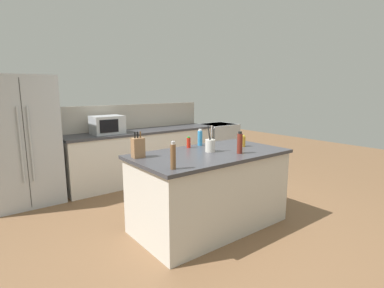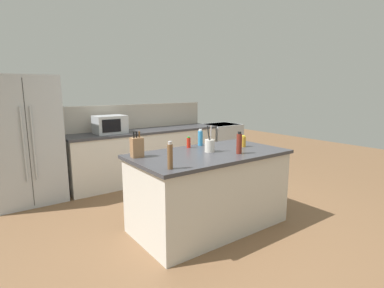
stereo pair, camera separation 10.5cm
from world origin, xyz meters
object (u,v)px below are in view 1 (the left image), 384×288
at_px(range_oven, 218,144).
at_px(knife_block, 138,147).
at_px(honey_jar, 242,141).
at_px(pepper_grinder, 173,156).
at_px(dish_soap_bottle, 200,138).
at_px(refrigerator, 21,141).
at_px(hot_sauce_bottle, 189,143).
at_px(vinegar_bottle, 240,143).
at_px(utensil_crock, 210,145).
at_px(microwave, 107,125).

relative_size(range_oven, knife_block, 3.17).
height_order(honey_jar, pepper_grinder, pepper_grinder).
xyz_separation_m(honey_jar, dish_soap_bottle, (-0.40, 0.40, 0.03)).
xyz_separation_m(range_oven, honey_jar, (-1.58, -2.19, 0.54)).
relative_size(refrigerator, hot_sauce_bottle, 12.94).
bearing_deg(knife_block, hot_sauce_bottle, 10.75).
bearing_deg(refrigerator, honey_jar, -44.84).
height_order(range_oven, hot_sauce_bottle, hot_sauce_bottle).
bearing_deg(vinegar_bottle, dish_soap_bottle, 94.42).
xyz_separation_m(pepper_grinder, hot_sauce_bottle, (0.75, 0.74, -0.06)).
bearing_deg(utensil_crock, range_oven, 45.48).
distance_m(knife_block, utensil_crock, 0.87).
bearing_deg(dish_soap_bottle, utensil_crock, -112.43).
xyz_separation_m(microwave, vinegar_bottle, (0.62, -2.46, -0.03)).
bearing_deg(knife_block, refrigerator, 117.17).
bearing_deg(knife_block, dish_soap_bottle, 11.14).
bearing_deg(microwave, pepper_grinder, -98.88).
relative_size(refrigerator, dish_soap_bottle, 8.51).
distance_m(refrigerator, utensil_crock, 2.80).
relative_size(vinegar_bottle, pepper_grinder, 0.98).
distance_m(microwave, pepper_grinder, 2.59).
xyz_separation_m(refrigerator, knife_block, (0.86, -1.97, 0.11)).
height_order(utensil_crock, honey_jar, utensil_crock).
bearing_deg(vinegar_bottle, honey_jar, 38.50).
height_order(utensil_crock, pepper_grinder, utensil_crock).
bearing_deg(microwave, knife_block, -102.67).
bearing_deg(dish_soap_bottle, honey_jar, -45.48).
bearing_deg(honey_jar, pepper_grinder, -164.61).
bearing_deg(refrigerator, vinegar_bottle, -52.78).
distance_m(range_oven, pepper_grinder, 3.95).
bearing_deg(range_oven, microwave, 180.00).
relative_size(utensil_crock, vinegar_bottle, 1.22).
distance_m(refrigerator, vinegar_bottle, 3.15).
distance_m(microwave, hot_sauce_bottle, 1.85).
bearing_deg(utensil_crock, refrigerator, 127.22).
height_order(refrigerator, hot_sauce_bottle, refrigerator).
bearing_deg(hot_sauce_bottle, honey_jar, -30.94).
relative_size(range_oven, microwave, 1.80).
xyz_separation_m(utensil_crock, honey_jar, (0.56, -0.01, -0.01)).
distance_m(utensil_crock, dish_soap_bottle, 0.43).
distance_m(refrigerator, hot_sauce_bottle, 2.49).
xyz_separation_m(microwave, utensil_crock, (0.40, -2.18, -0.07)).
relative_size(utensil_crock, hot_sauce_bottle, 2.20).
relative_size(refrigerator, honey_jar, 12.36).
bearing_deg(dish_soap_bottle, hot_sauce_bottle, -171.04).
bearing_deg(utensil_crock, dish_soap_bottle, 67.57).
xyz_separation_m(microwave, pepper_grinder, (-0.40, -2.56, -0.03)).
height_order(knife_block, pepper_grinder, knife_block).
xyz_separation_m(honey_jar, hot_sauce_bottle, (-0.61, 0.37, -0.00)).
height_order(pepper_grinder, hot_sauce_bottle, pepper_grinder).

